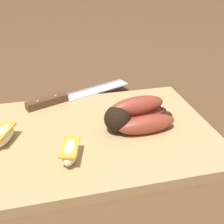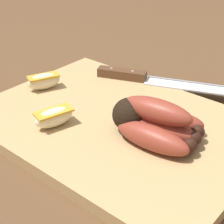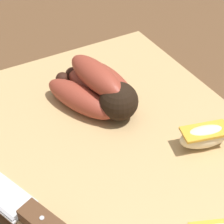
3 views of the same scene
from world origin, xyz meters
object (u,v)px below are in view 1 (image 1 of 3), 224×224
Objects in this scene: apple_wedge_middle at (4,135)px; banana_bunch at (136,115)px; chefs_knife at (66,97)px; apple_wedge_near at (70,151)px.

banana_bunch is at bearing -0.54° from apple_wedge_middle.
banana_bunch is 0.20m from chefs_knife.
chefs_knife is at bearing 87.07° from apple_wedge_near.
apple_wedge_near is 1.03× the size of apple_wedge_middle.
apple_wedge_near is (-0.01, -0.23, 0.01)m from chefs_knife.
apple_wedge_near and apple_wedge_middle have the same top height.
apple_wedge_middle is (-0.12, 0.08, 0.00)m from apple_wedge_near.
banana_bunch is 0.26m from apple_wedge_middle.
banana_bunch reaches higher than apple_wedge_near.
chefs_knife is (-0.13, 0.16, -0.02)m from banana_bunch.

